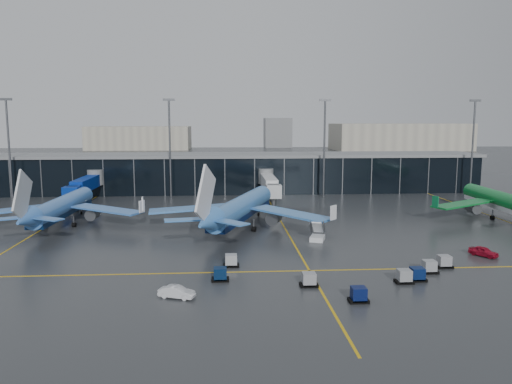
{
  "coord_description": "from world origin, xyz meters",
  "views": [
    {
      "loc": [
        -1.4,
        -79.06,
        19.92
      ],
      "look_at": [
        5.0,
        18.0,
        6.0
      ],
      "focal_mm": 35.0,
      "sensor_mm": 36.0,
      "label": 1
    }
  ],
  "objects": [
    {
      "name": "ground",
      "position": [
        0.0,
        0.0,
        0.0
      ],
      "size": [
        600.0,
        600.0,
        0.0
      ],
      "primitive_type": "plane",
      "color": "#282B2D",
      "rests_on": "ground"
    },
    {
      "name": "terminal_pier",
      "position": [
        0.0,
        62.0,
        5.42
      ],
      "size": [
        142.0,
        17.0,
        10.7
      ],
      "color": "black",
      "rests_on": "ground"
    },
    {
      "name": "jet_bridges",
      "position": [
        -35.0,
        42.99,
        4.55
      ],
      "size": [
        94.0,
        27.5,
        7.2
      ],
      "color": "#595B60",
      "rests_on": "ground"
    },
    {
      "name": "flood_masts",
      "position": [
        5.0,
        50.0,
        13.81
      ],
      "size": [
        203.0,
        0.5,
        25.5
      ],
      "color": "#595B60",
      "rests_on": "ground"
    },
    {
      "name": "distant_hangars",
      "position": [
        49.94,
        270.08,
        8.79
      ],
      "size": [
        260.0,
        71.0,
        22.0
      ],
      "color": "#B2AD99",
      "rests_on": "ground"
    },
    {
      "name": "taxi_lines",
      "position": [
        10.0,
        10.61,
        0.01
      ],
      "size": [
        220.0,
        120.0,
        0.02
      ],
      "color": "gold",
      "rests_on": "ground"
    },
    {
      "name": "airliner_arkefly",
      "position": [
        -32.27,
        17.36,
        5.88
      ],
      "size": [
        34.71,
        39.24,
        11.76
      ],
      "primitive_type": null,
      "rotation": [
        0.0,
        0.0,
        -0.03
      ],
      "color": "#3C73C4",
      "rests_on": "ground"
    },
    {
      "name": "airliner_klm_near",
      "position": [
        1.98,
        12.19,
        6.41
      ],
      "size": [
        48.06,
        51.24,
        12.81
      ],
      "primitive_type": null,
      "rotation": [
        0.0,
        0.0,
        -0.33
      ],
      "color": "#3D7AC8",
      "rests_on": "ground"
    },
    {
      "name": "airliner_aer_lingus",
      "position": [
        55.76,
        18.86,
        5.76
      ],
      "size": [
        34.03,
        38.46,
        11.52
      ],
      "primitive_type": null,
      "rotation": [
        0.0,
        0.0,
        -0.03
      ],
      "color": "#0D702B",
      "rests_on": "ground"
    },
    {
      "name": "baggage_carts",
      "position": [
        14.72,
        -19.02,
        0.76
      ],
      "size": [
        32.74,
        16.01,
        1.7
      ],
      "color": "black",
      "rests_on": "ground"
    },
    {
      "name": "mobile_airstair",
      "position": [
        14.24,
        1.7,
        0.77
      ],
      "size": [
        3.12,
        3.74,
        3.45
      ],
      "rotation": [
        0.0,
        0.0,
        -0.33
      ],
      "color": "silver",
      "rests_on": "ground"
    },
    {
      "name": "service_van_red",
      "position": [
        37.0,
        -9.58,
        0.72
      ],
      "size": [
        3.77,
        4.45,
        1.44
      ],
      "primitive_type": "imported",
      "rotation": [
        0.0,
        0.0,
        0.59
      ],
      "color": "maroon",
      "rests_on": "ground"
    },
    {
      "name": "service_van_white",
      "position": [
        -6.8,
        -24.29,
        0.69
      ],
      "size": [
        4.42,
        2.76,
        1.38
      ],
      "primitive_type": "imported",
      "rotation": [
        0.0,
        0.0,
        1.23
      ],
      "color": "silver",
      "rests_on": "ground"
    }
  ]
}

